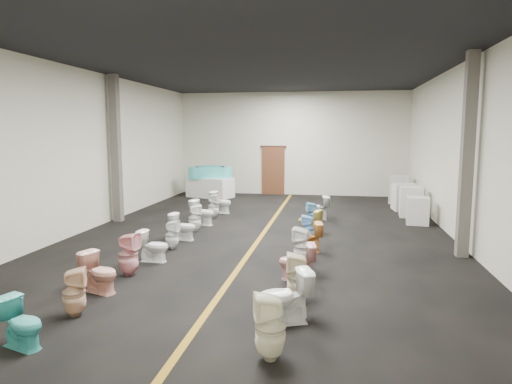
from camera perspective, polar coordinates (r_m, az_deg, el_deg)
floor at (r=12.58m, az=0.91°, el=-5.22°), size 16.00×16.00×0.00m
ceiling at (r=12.39m, az=0.95°, el=15.53°), size 16.00×16.00×0.00m
wall_back at (r=20.22m, az=4.47°, el=6.03°), size 10.00×0.00×10.00m
wall_front at (r=4.57m, az=-14.83°, el=0.61°), size 10.00×0.00×10.00m
wall_left at (r=13.96m, az=-19.88°, el=4.93°), size 0.00×16.00×16.00m
wall_right at (r=12.52m, az=24.23°, el=4.46°), size 0.00×16.00×16.00m
aisle_stripe at (r=12.58m, az=0.91°, el=-5.21°), size 0.12×15.60×0.01m
back_door at (r=20.32m, az=2.17°, el=2.66°), size 1.00×0.10×2.10m
door_frame at (r=20.26m, az=2.19°, el=5.68°), size 1.15×0.08×0.10m
column_left at (r=14.72m, az=-17.10°, el=5.15°), size 0.25×0.25×4.50m
column_right at (r=11.01m, az=24.89°, el=4.09°), size 0.25×0.25×4.50m
display_table at (r=19.53m, az=-5.74°, el=0.58°), size 2.10×1.53×0.84m
bathtub at (r=19.46m, az=-5.77°, el=2.47°), size 1.84×0.89×0.55m
appliance_crate_a at (r=14.62m, az=19.56°, el=-2.21°), size 0.72×0.72×0.82m
appliance_crate_b at (r=15.83m, az=18.81°, el=-1.17°), size 0.77×0.77×0.98m
appliance_crate_c at (r=17.05m, az=18.17°, el=-0.61°), size 0.91×0.91×0.94m
appliance_crate_d at (r=18.67m, az=17.46°, el=0.29°), size 0.86×0.86×1.07m
toilet_left_0 at (r=6.83m, az=-27.25°, el=-14.36°), size 0.73×0.55×0.66m
toilet_left_1 at (r=7.55m, az=-21.78°, el=-11.57°), size 0.45×0.45×0.75m
toilet_left_2 at (r=8.48m, az=-18.94°, el=-9.49°), size 0.79×0.60×0.71m
toilet_left_3 at (r=9.24m, az=-15.66°, el=-7.51°), size 0.42×0.41×0.85m
toilet_left_4 at (r=10.12m, az=-12.68°, el=-6.61°), size 0.68×0.41×0.68m
toilet_left_5 at (r=11.04m, az=-10.46°, el=-5.29°), size 0.33×0.32×0.70m
toilet_left_6 at (r=11.95m, az=-9.11°, el=-4.30°), size 0.73×0.48×0.69m
toilet_left_7 at (r=12.88m, az=-7.66°, el=-3.24°), size 0.46×0.46×0.77m
toilet_left_8 at (r=13.76m, az=-6.68°, el=-2.56°), size 0.81×0.55×0.76m
toilet_left_9 at (r=14.79m, az=-5.33°, el=-1.76°), size 0.41×0.40×0.79m
toilet_left_10 at (r=15.70m, az=-4.40°, el=-1.29°), size 0.80×0.56×0.75m
toilet_right_0 at (r=5.78m, az=1.79°, el=-16.55°), size 0.48×0.47×0.85m
toilet_right_1 at (r=6.80m, az=3.63°, el=-12.98°), size 0.89×0.70×0.80m
toilet_right_2 at (r=7.65m, az=5.27°, el=-10.57°), size 0.42×0.41×0.82m
toilet_right_3 at (r=8.74m, az=5.15°, el=-8.65°), size 0.74×0.50×0.70m
toilet_right_4 at (r=9.59m, az=5.80°, el=-6.82°), size 0.42×0.42×0.82m
toilet_right_5 at (r=10.66m, az=6.36°, el=-5.65°), size 0.76×0.52×0.71m
toilet_right_6 at (r=11.62m, az=6.51°, el=-4.57°), size 0.33×0.32×0.70m
toilet_right_7 at (r=12.66m, az=6.71°, el=-3.65°), size 0.74×0.56×0.67m
toilet_right_8 at (r=13.57m, az=7.04°, el=-2.79°), size 0.41×0.40×0.72m
toilet_right_9 at (r=14.59m, az=7.63°, el=-1.98°), size 0.83×0.59×0.76m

